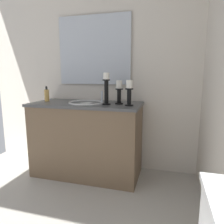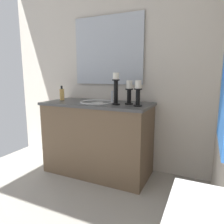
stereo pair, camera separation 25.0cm
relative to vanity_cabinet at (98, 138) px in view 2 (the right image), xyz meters
name	(u,v)px [view 2 (the right image)]	position (x,y,z in m)	size (l,w,h in m)	color
floor	(35,217)	(0.93, -0.10, -0.44)	(2.52, 2.74, 0.02)	#B2ADA3
wall_left	(102,70)	(-0.33, -0.10, 0.80)	(0.04, 2.74, 2.45)	silver
vanity_cabinet	(98,138)	(0.00, 0.00, 0.00)	(0.58, 1.26, 0.85)	brown
sink_basin	(97,106)	(0.00, 0.00, 0.39)	(0.40, 0.40, 0.24)	white
mirror	(108,50)	(-0.28, 0.00, 1.03)	(0.02, 0.91, 0.81)	silver
candle_holder_tall	(138,93)	(0.08, 0.51, 0.56)	(0.09, 0.09, 0.26)	black
candle_holder_short	(129,92)	(-0.02, 0.38, 0.56)	(0.09, 0.09, 0.25)	black
candle_holder_mid	(116,88)	(0.07, 0.26, 0.60)	(0.09, 0.09, 0.34)	black
soap_bottle	(62,94)	(-0.01, -0.51, 0.50)	(0.06, 0.06, 0.18)	#E5B259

